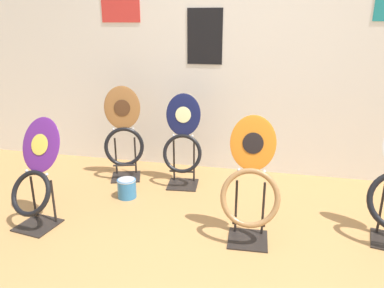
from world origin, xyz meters
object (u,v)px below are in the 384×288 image
toilet_seat_display_purple_note (36,178)px  toilet_seat_display_navy_moon (183,144)px  toilet_seat_display_orange_sun (251,188)px  paint_can (127,188)px  toilet_seat_display_woodgrain (124,137)px

toilet_seat_display_purple_note → toilet_seat_display_navy_moon: bearing=46.4°
toilet_seat_display_purple_note → toilet_seat_display_orange_sun: (1.59, 0.13, 0.02)m
paint_can → toilet_seat_display_purple_note: bearing=-129.9°
toilet_seat_display_woodgrain → toilet_seat_display_orange_sun: toilet_seat_display_woodgrain is taller
toilet_seat_display_orange_sun → paint_can: toilet_seat_display_orange_sun is taller
toilet_seat_display_purple_note → toilet_seat_display_orange_sun: 1.60m
toilet_seat_display_woodgrain → toilet_seat_display_orange_sun: (1.29, -0.86, -0.02)m
toilet_seat_display_purple_note → toilet_seat_display_woodgrain: bearing=73.0°
toilet_seat_display_purple_note → paint_can: size_ratio=4.71×
toilet_seat_display_navy_moon → paint_can: bearing=-138.4°
toilet_seat_display_woodgrain → paint_can: toilet_seat_display_woodgrain is taller
toilet_seat_display_purple_note → paint_can: bearing=50.1°
toilet_seat_display_navy_moon → paint_can: toilet_seat_display_navy_moon is taller
toilet_seat_display_woodgrain → toilet_seat_display_navy_moon: size_ratio=1.06×
toilet_seat_display_navy_moon → toilet_seat_display_purple_note: bearing=-133.6°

